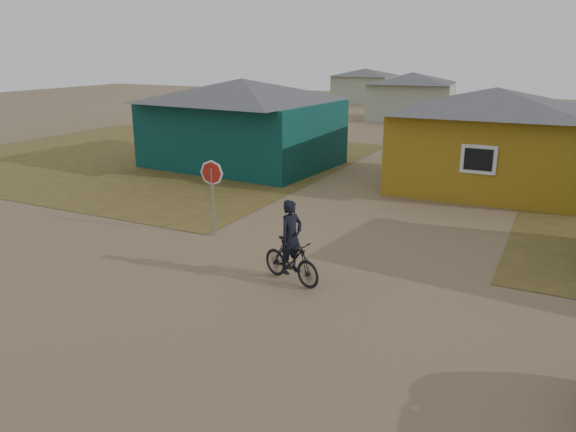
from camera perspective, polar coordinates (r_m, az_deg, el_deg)
The scene contains 8 objects.
ground at distance 11.64m, azimuth -3.25°, elevation -10.47°, with size 120.00×120.00×0.00m, color #7D6548.
grass_nw at distance 29.66m, azimuth -14.22°, elevation 5.86°, with size 20.00×18.00×0.00m, color brown.
house_teal at distance 26.51m, azimuth -4.65°, elevation 9.56°, with size 8.93×7.08×4.00m.
house_yellow at distance 23.33m, azimuth 20.02°, elevation 7.53°, with size 7.72×6.76×3.90m.
house_pale_west at distance 44.51m, azimuth 12.44°, elevation 11.83°, with size 7.04×6.15×3.60m.
house_pale_north at distance 58.32m, azimuth 7.77°, elevation 13.01°, with size 6.28×5.81×3.40m.
stop_sign at distance 16.28m, azimuth -7.74°, elevation 3.64°, with size 0.71×0.28×2.26m.
cyclist at distance 13.12m, azimuth 0.32°, elevation -3.76°, with size 1.83×1.04×1.99m.
Camera 1 is at (5.26, -8.93, 5.30)m, focal length 35.00 mm.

